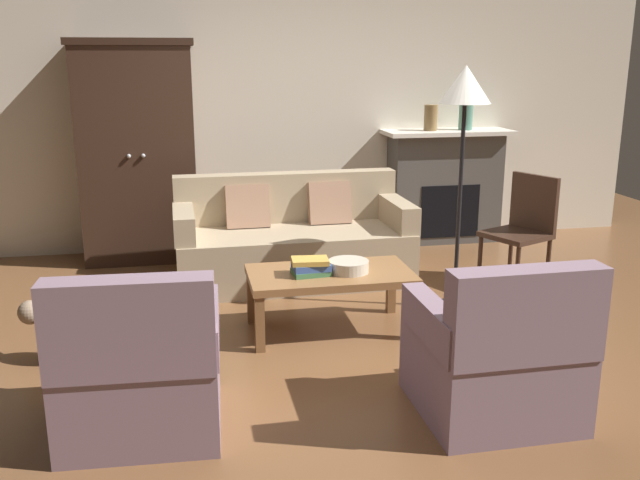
{
  "coord_description": "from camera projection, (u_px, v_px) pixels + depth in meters",
  "views": [
    {
      "loc": [
        -1.01,
        -4.21,
        1.83
      ],
      "look_at": [
        -0.07,
        0.51,
        0.55
      ],
      "focal_mm": 39.14,
      "sensor_mm": 36.0,
      "label": 1
    }
  ],
  "objects": [
    {
      "name": "ground_plane",
      "position": [
        346.0,
        338.0,
        4.65
      ],
      "size": [
        9.6,
        9.6,
        0.0
      ],
      "primitive_type": "plane",
      "color": "brown"
    },
    {
      "name": "back_wall",
      "position": [
        286.0,
        101.0,
        6.71
      ],
      "size": [
        7.2,
        0.1,
        2.8
      ],
      "primitive_type": "cube",
      "color": "silver",
      "rests_on": "ground"
    },
    {
      "name": "fireplace",
      "position": [
        444.0,
        185.0,
        6.97
      ],
      "size": [
        1.26,
        0.48,
        1.12
      ],
      "color": "#4C4947",
      "rests_on": "ground"
    },
    {
      "name": "armoire",
      "position": [
        138.0,
        152.0,
        6.24
      ],
      "size": [
        1.06,
        0.57,
        1.97
      ],
      "color": "#382319",
      "rests_on": "ground"
    },
    {
      "name": "couch",
      "position": [
        292.0,
        243.0,
        5.81
      ],
      "size": [
        1.93,
        0.88,
        0.86
      ],
      "color": "tan",
      "rests_on": "ground"
    },
    {
      "name": "coffee_table",
      "position": [
        330.0,
        279.0,
        4.7
      ],
      "size": [
        1.1,
        0.6,
        0.42
      ],
      "color": "olive",
      "rests_on": "ground"
    },
    {
      "name": "fruit_bowl",
      "position": [
        349.0,
        266.0,
        4.67
      ],
      "size": [
        0.27,
        0.27,
        0.08
      ],
      "primitive_type": "cylinder",
      "color": "beige",
      "rests_on": "coffee_table"
    },
    {
      "name": "book_stack",
      "position": [
        311.0,
        267.0,
        4.6
      ],
      "size": [
        0.26,
        0.19,
        0.11
      ],
      "color": "#427A4C",
      "rests_on": "coffee_table"
    },
    {
      "name": "mantel_vase_bronze",
      "position": [
        431.0,
        118.0,
        6.75
      ],
      "size": [
        0.13,
        0.13,
        0.25
      ],
      "primitive_type": "cylinder",
      "color": "olive",
      "rests_on": "fireplace"
    },
    {
      "name": "mantel_vase_jade",
      "position": [
        466.0,
        114.0,
        6.81
      ],
      "size": [
        0.14,
        0.14,
        0.3
      ],
      "primitive_type": "cylinder",
      "color": "slate",
      "rests_on": "fireplace"
    },
    {
      "name": "armchair_near_left",
      "position": [
        141.0,
        372.0,
        3.44
      ],
      "size": [
        0.82,
        0.81,
        0.88
      ],
      "color": "gray",
      "rests_on": "ground"
    },
    {
      "name": "armchair_near_right",
      "position": [
        497.0,
        359.0,
        3.58
      ],
      "size": [
        0.78,
        0.78,
        0.88
      ],
      "color": "gray",
      "rests_on": "ground"
    },
    {
      "name": "side_chair_wooden",
      "position": [
        524.0,
        224.0,
        5.63
      ],
      "size": [
        0.58,
        0.58,
        0.9
      ],
      "color": "#382319",
      "rests_on": "ground"
    },
    {
      "name": "floor_lamp",
      "position": [
        465.0,
        100.0,
        4.84
      ],
      "size": [
        0.36,
        0.36,
        1.76
      ],
      "color": "black",
      "rests_on": "ground"
    },
    {
      "name": "dog",
      "position": [
        63.0,
        324.0,
        4.23
      ],
      "size": [
        0.55,
        0.33,
        0.39
      ],
      "color": "gray",
      "rests_on": "ground"
    }
  ]
}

